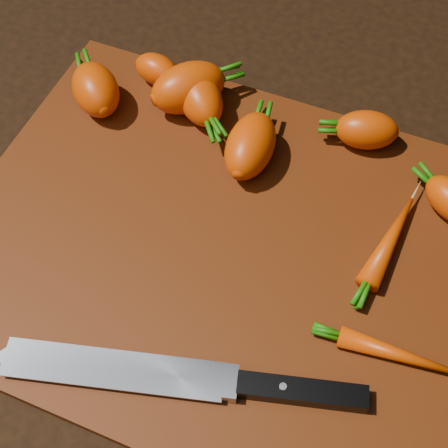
% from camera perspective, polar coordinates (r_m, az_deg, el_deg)
% --- Properties ---
extents(ground, '(2.00, 2.00, 0.01)m').
position_cam_1_polar(ground, '(0.61, -0.36, -2.52)').
color(ground, black).
extents(cutting_board, '(0.50, 0.40, 0.01)m').
position_cam_1_polar(cutting_board, '(0.60, -0.36, -1.99)').
color(cutting_board, '#612509').
rests_on(cutting_board, ground).
extents(carrot_0, '(0.09, 0.10, 0.05)m').
position_cam_1_polar(carrot_0, '(0.68, -3.28, 12.34)').
color(carrot_0, '#DA4306').
rests_on(carrot_0, cutting_board).
extents(carrot_1, '(0.08, 0.08, 0.05)m').
position_cam_1_polar(carrot_1, '(0.69, -11.66, 11.95)').
color(carrot_1, '#DA4306').
rests_on(carrot_1, cutting_board).
extents(carrot_2, '(0.09, 0.09, 0.05)m').
position_cam_1_polar(carrot_2, '(0.67, -2.35, 11.64)').
color(carrot_2, '#DA4306').
rests_on(carrot_2, cutting_board).
extents(carrot_3, '(0.05, 0.08, 0.05)m').
position_cam_1_polar(carrot_3, '(0.63, 2.42, 7.17)').
color(carrot_3, '#DA4306').
rests_on(carrot_3, cutting_board).
extents(carrot_4, '(0.07, 0.06, 0.04)m').
position_cam_1_polar(carrot_4, '(0.66, 12.90, 8.38)').
color(carrot_4, '#DA4306').
rests_on(carrot_4, cutting_board).
extents(carrot_5, '(0.06, 0.04, 0.03)m').
position_cam_1_polar(carrot_5, '(0.71, -6.15, 13.86)').
color(carrot_5, '#DA4306').
rests_on(carrot_5, cutting_board).
extents(carrot_7, '(0.04, 0.11, 0.02)m').
position_cam_1_polar(carrot_7, '(0.60, 14.95, -1.43)').
color(carrot_7, '#DA4306').
rests_on(carrot_7, cutting_board).
extents(carrot_8, '(0.11, 0.02, 0.02)m').
position_cam_1_polar(carrot_8, '(0.55, 15.90, -11.49)').
color(carrot_8, '#DA4306').
rests_on(carrot_8, cutting_board).
extents(knife, '(0.30, 0.11, 0.02)m').
position_cam_1_polar(knife, '(0.53, -8.19, -13.22)').
color(knife, gray).
rests_on(knife, cutting_board).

